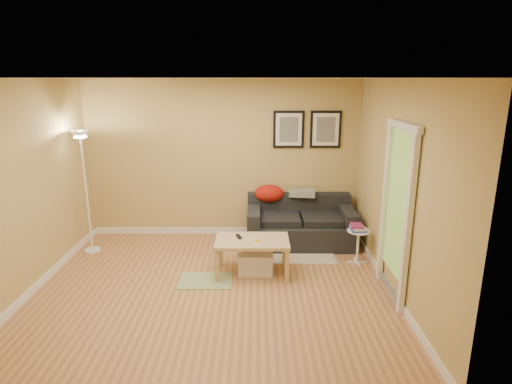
{
  "coord_description": "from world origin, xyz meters",
  "views": [
    {
      "loc": [
        0.55,
        -4.87,
        2.59
      ],
      "look_at": [
        0.55,
        0.85,
        1.05
      ],
      "focal_mm": 29.51,
      "sensor_mm": 36.0,
      "label": 1
    }
  ],
  "objects_px": {
    "storage_bin": "(255,262)",
    "book_stack": "(357,227)",
    "side_table": "(358,247)",
    "floor_lamp": "(87,196)",
    "sofa": "(300,221)",
    "coffee_table": "(252,257)"
  },
  "relations": [
    {
      "from": "storage_bin",
      "to": "book_stack",
      "type": "height_order",
      "value": "book_stack"
    },
    {
      "from": "sofa",
      "to": "coffee_table",
      "type": "relative_size",
      "value": 1.71
    },
    {
      "from": "coffee_table",
      "to": "side_table",
      "type": "distance_m",
      "value": 1.56
    },
    {
      "from": "book_stack",
      "to": "floor_lamp",
      "type": "relative_size",
      "value": 0.14
    },
    {
      "from": "side_table",
      "to": "book_stack",
      "type": "xyz_separation_m",
      "value": [
        -0.02,
        0.01,
        0.29
      ]
    },
    {
      "from": "sofa",
      "to": "storage_bin",
      "type": "xyz_separation_m",
      "value": [
        -0.72,
        -1.06,
        -0.23
      ]
    },
    {
      "from": "sofa",
      "to": "floor_lamp",
      "type": "height_order",
      "value": "floor_lamp"
    },
    {
      "from": "storage_bin",
      "to": "side_table",
      "type": "distance_m",
      "value": 1.52
    },
    {
      "from": "coffee_table",
      "to": "side_table",
      "type": "relative_size",
      "value": 1.98
    },
    {
      "from": "storage_bin",
      "to": "book_stack",
      "type": "distance_m",
      "value": 1.55
    },
    {
      "from": "side_table",
      "to": "book_stack",
      "type": "relative_size",
      "value": 1.95
    },
    {
      "from": "sofa",
      "to": "storage_bin",
      "type": "bearing_deg",
      "value": -124.24
    },
    {
      "from": "sofa",
      "to": "floor_lamp",
      "type": "xyz_separation_m",
      "value": [
        -3.26,
        -0.32,
        0.52
      ]
    },
    {
      "from": "storage_bin",
      "to": "side_table",
      "type": "relative_size",
      "value": 0.97
    },
    {
      "from": "sofa",
      "to": "coffee_table",
      "type": "height_order",
      "value": "sofa"
    },
    {
      "from": "storage_bin",
      "to": "coffee_table",
      "type": "bearing_deg",
      "value": -144.21
    },
    {
      "from": "sofa",
      "to": "storage_bin",
      "type": "distance_m",
      "value": 1.31
    },
    {
      "from": "side_table",
      "to": "floor_lamp",
      "type": "height_order",
      "value": "floor_lamp"
    },
    {
      "from": "side_table",
      "to": "book_stack",
      "type": "height_order",
      "value": "book_stack"
    },
    {
      "from": "side_table",
      "to": "coffee_table",
      "type": "bearing_deg",
      "value": -167.26
    },
    {
      "from": "sofa",
      "to": "side_table",
      "type": "bearing_deg",
      "value": -44.75
    },
    {
      "from": "side_table",
      "to": "floor_lamp",
      "type": "bearing_deg",
      "value": 173.86
    }
  ]
}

